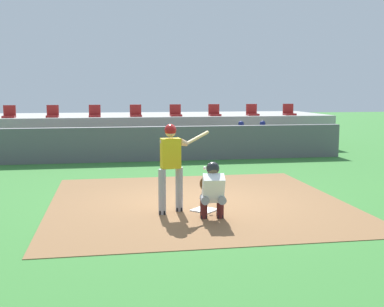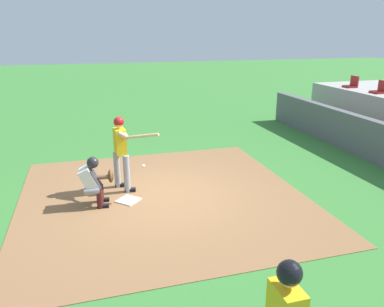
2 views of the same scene
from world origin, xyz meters
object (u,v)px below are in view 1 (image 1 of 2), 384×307
(stadium_seat_3, at_px, (136,113))
(stadium_seat_6, at_px, (252,112))
(dugout_player_1, at_px, (263,137))
(dugout_player_0, at_px, (242,138))
(stadium_seat_7, at_px, (289,112))
(stadium_seat_4, at_px, (176,113))
(batter_at_plate, at_px, (172,162))
(home_plate, at_px, (204,210))
(stadium_seat_1, at_px, (53,114))
(stadium_seat_0, at_px, (9,114))
(stadium_seat_5, at_px, (214,113))
(catcher_crouched, at_px, (212,189))
(stadium_seat_2, at_px, (95,114))

(stadium_seat_3, relative_size, stadium_seat_6, 1.00)
(stadium_seat_6, bearing_deg, dugout_player_1, -94.35)
(dugout_player_0, relative_size, stadium_seat_7, 2.71)
(stadium_seat_3, bearing_deg, stadium_seat_4, 0.00)
(batter_at_plate, bearing_deg, home_plate, 2.44)
(dugout_player_1, relative_size, stadium_seat_1, 2.71)
(dugout_player_0, xyz_separation_m, stadium_seat_7, (2.63, 2.03, 0.86))
(stadium_seat_1, distance_m, stadium_seat_6, 8.13)
(stadium_seat_1, distance_m, stadium_seat_4, 4.88)
(stadium_seat_3, height_order, stadium_seat_7, same)
(stadium_seat_0, relative_size, stadium_seat_1, 1.00)
(dugout_player_0, xyz_separation_m, dugout_player_1, (0.85, 0.00, 0.00))
(stadium_seat_4, xyz_separation_m, stadium_seat_6, (3.25, 0.00, 0.00))
(stadium_seat_0, distance_m, stadium_seat_4, 6.50)
(dugout_player_1, xyz_separation_m, stadium_seat_5, (-1.47, 2.03, 0.86))
(catcher_crouched, bearing_deg, dugout_player_0, 71.02)
(dugout_player_0, height_order, stadium_seat_2, stadium_seat_2)
(stadium_seat_3, height_order, stadium_seat_4, same)
(stadium_seat_7, bearing_deg, home_plate, -119.19)
(stadium_seat_1, relative_size, stadium_seat_5, 1.00)
(stadium_seat_4, bearing_deg, stadium_seat_6, 0.00)
(stadium_seat_0, bearing_deg, stadium_seat_6, 0.00)
(stadium_seat_6, bearing_deg, stadium_seat_3, 180.00)
(batter_at_plate, bearing_deg, catcher_crouched, -44.23)
(stadium_seat_2, distance_m, stadium_seat_6, 6.50)
(dugout_player_1, bearing_deg, stadium_seat_2, 162.22)
(dugout_player_1, xyz_separation_m, stadium_seat_3, (-4.72, 2.03, 0.86))
(catcher_crouched, distance_m, stadium_seat_2, 11.19)
(dugout_player_0, height_order, stadium_seat_6, stadium_seat_6)
(stadium_seat_2, bearing_deg, home_plate, -76.53)
(catcher_crouched, height_order, stadium_seat_1, stadium_seat_1)
(stadium_seat_1, xyz_separation_m, stadium_seat_3, (3.25, 0.00, 0.00))
(stadium_seat_1, relative_size, stadium_seat_2, 1.00)
(catcher_crouched, height_order, stadium_seat_4, stadium_seat_4)
(stadium_seat_2, relative_size, stadium_seat_7, 1.00)
(stadium_seat_4, bearing_deg, stadium_seat_7, 0.00)
(stadium_seat_6, bearing_deg, home_plate, -111.76)
(batter_at_plate, xyz_separation_m, stadium_seat_2, (-1.76, 10.21, 0.50))
(stadium_seat_4, bearing_deg, stadium_seat_2, 180.00)
(dugout_player_1, xyz_separation_m, stadium_seat_6, (0.15, 2.03, 0.86))
(catcher_crouched, distance_m, dugout_player_1, 9.66)
(dugout_player_1, bearing_deg, stadium_seat_1, 165.68)
(batter_at_plate, relative_size, dugout_player_1, 1.39)
(catcher_crouched, relative_size, dugout_player_1, 1.11)
(stadium_seat_1, distance_m, stadium_seat_2, 1.63)
(stadium_seat_1, bearing_deg, stadium_seat_0, 180.00)
(stadium_seat_3, bearing_deg, home_plate, -85.44)
(dugout_player_0, distance_m, stadium_seat_4, 3.15)
(stadium_seat_2, height_order, stadium_seat_6, same)
(home_plate, height_order, stadium_seat_3, stadium_seat_3)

